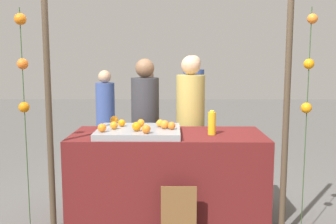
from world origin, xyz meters
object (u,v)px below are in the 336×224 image
(juice_bottle, at_px, (212,123))
(chalkboard_sign, at_px, (179,216))
(orange_0, at_px, (114,125))
(vendor_right, at_px, (190,131))
(stall_counter, at_px, (168,176))
(vendor_left, at_px, (145,133))
(orange_1, at_px, (160,123))

(juice_bottle, distance_m, chalkboard_sign, 0.98)
(juice_bottle, bearing_deg, chalkboard_sign, -122.66)
(orange_0, bearing_deg, vendor_right, 45.21)
(orange_0, bearing_deg, stall_counter, 9.85)
(chalkboard_sign, height_order, vendor_left, vendor_left)
(stall_counter, xyz_separation_m, vendor_left, (-0.28, 0.70, 0.32))
(stall_counter, distance_m, vendor_left, 0.82)
(orange_1, bearing_deg, stall_counter, -26.98)
(juice_bottle, bearing_deg, vendor_right, 103.23)
(stall_counter, relative_size, orange_1, 25.24)
(juice_bottle, bearing_deg, orange_0, -177.44)
(juice_bottle, distance_m, vendor_right, 0.81)
(juice_bottle, height_order, vendor_right, vendor_right)
(juice_bottle, xyz_separation_m, vendor_left, (-0.72, 0.75, -0.24))
(juice_bottle, relative_size, vendor_right, 0.14)
(juice_bottle, bearing_deg, orange_1, 170.19)
(orange_0, height_order, vendor_right, vendor_right)
(vendor_left, bearing_deg, juice_bottle, -46.32)
(stall_counter, relative_size, orange_0, 25.33)
(orange_0, bearing_deg, chalkboard_sign, -37.04)
(chalkboard_sign, relative_size, vendor_right, 0.32)
(chalkboard_sign, xyz_separation_m, vendor_right, (0.16, 1.28, 0.52))
(orange_0, height_order, vendor_left, vendor_left)
(vendor_right, bearing_deg, orange_1, -117.11)
(orange_1, xyz_separation_m, vendor_right, (0.34, 0.67, -0.21))
(stall_counter, height_order, orange_0, orange_0)
(vendor_left, bearing_deg, stall_counter, -68.39)
(chalkboard_sign, distance_m, vendor_left, 1.43)
(stall_counter, relative_size, juice_bottle, 7.98)
(stall_counter, distance_m, chalkboard_sign, 0.61)
(stall_counter, xyz_separation_m, orange_0, (-0.53, -0.09, 0.55))
(orange_0, relative_size, juice_bottle, 0.32)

